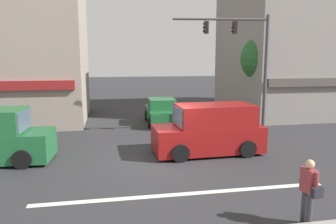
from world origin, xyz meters
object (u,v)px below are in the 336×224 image
at_px(street_tree, 264,59).
at_px(sedan_approaching_near, 161,112).
at_px(traffic_light_mast, 248,55).
at_px(pedestrian_foreground_with_bag, 309,189).
at_px(van_crossing_leftbound, 210,130).

relative_size(street_tree, sedan_approaching_near, 1.33).
xyz_separation_m(traffic_light_mast, pedestrian_foreground_with_bag, (-2.39, -9.14, -3.22)).
bearing_deg(sedan_approaching_near, pedestrian_foreground_with_bag, -83.95).
bearing_deg(traffic_light_mast, van_crossing_leftbound, -135.49).
bearing_deg(traffic_light_mast, pedestrian_foreground_with_bag, -104.64).
bearing_deg(van_crossing_leftbound, traffic_light_mast, 44.51).
relative_size(sedan_approaching_near, pedestrian_foreground_with_bag, 2.50).
xyz_separation_m(sedan_approaching_near, van_crossing_leftbound, (0.96, -6.77, 0.29)).
distance_m(sedan_approaching_near, pedestrian_foreground_with_bag, 13.21).
bearing_deg(traffic_light_mast, street_tree, 53.46).
distance_m(street_tree, sedan_approaching_near, 7.45).
bearing_deg(street_tree, sedan_approaching_near, 179.38).
relative_size(street_tree, pedestrian_foreground_with_bag, 3.32).
bearing_deg(pedestrian_foreground_with_bag, van_crossing_leftbound, 93.91).
bearing_deg(van_crossing_leftbound, sedan_approaching_near, 98.05).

